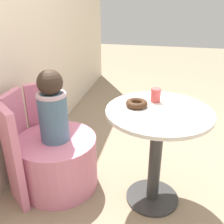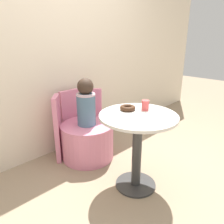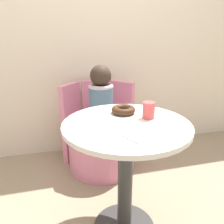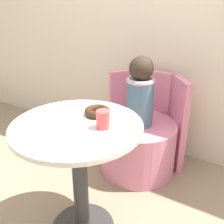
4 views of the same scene
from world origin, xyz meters
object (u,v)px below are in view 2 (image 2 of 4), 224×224
round_table (138,136)px  child_figure (86,103)px  donut (128,108)px  tub_chair (88,141)px  cup (145,105)px

round_table → child_figure: bearing=89.0°
child_figure → donut: bearing=-88.5°
tub_chair → cup: bearing=-79.8°
tub_chair → cup: size_ratio=6.50×
tub_chair → donut: 0.80m
donut → cup: 0.16m
donut → tub_chair: bearing=91.5°
child_figure → cup: bearing=-79.8°
round_table → donut: (0.03, 0.15, 0.22)m
round_table → cup: 0.29m
child_figure → tub_chair: bearing=180.0°
round_table → cup: bearing=14.3°
donut → cup: cup is taller
round_table → tub_chair: size_ratio=1.21×
child_figure → cup: size_ratio=5.72×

